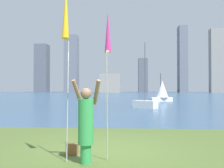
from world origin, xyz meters
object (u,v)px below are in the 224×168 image
at_px(bag, 72,149).
at_px(person, 86,122).
at_px(kite_flag_right, 108,36).
at_px(sailboat_1, 162,91).
at_px(sailboat_3, 145,104).
at_px(kite_flag_left, 66,16).

bearing_deg(bag, person, -56.94).
relative_size(person, kite_flag_right, 0.53).
relative_size(sailboat_1, sailboat_3, 0.65).
relative_size(person, sailboat_3, 0.34).
xyz_separation_m(kite_flag_left, kite_flag_right, (0.90, 0.44, -0.38)).
height_order(kite_flag_right, sailboat_3, sailboat_3).
relative_size(kite_flag_right, sailboat_3, 0.63).
xyz_separation_m(person, sailboat_1, (5.14, 27.03, 0.37)).
relative_size(kite_flag_right, bag, 12.44).
distance_m(bag, sailboat_1, 26.93).
bearing_deg(person, kite_flag_left, 174.50).
distance_m(kite_flag_right, bag, 2.92).
relative_size(kite_flag_left, sailboat_3, 0.73).
height_order(kite_flag_left, bag, kite_flag_left).
distance_m(kite_flag_left, sailboat_3, 16.33).
bearing_deg(kite_flag_left, bag, 91.21).
bearing_deg(person, sailboat_3, 74.61).
xyz_separation_m(bag, sailboat_3, (2.78, 15.10, 0.23)).
relative_size(kite_flag_left, kite_flag_right, 1.15).
height_order(bag, sailboat_1, sailboat_1).
relative_size(kite_flag_left, sailboat_1, 1.12).
bearing_deg(person, sailboat_1, 72.16).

